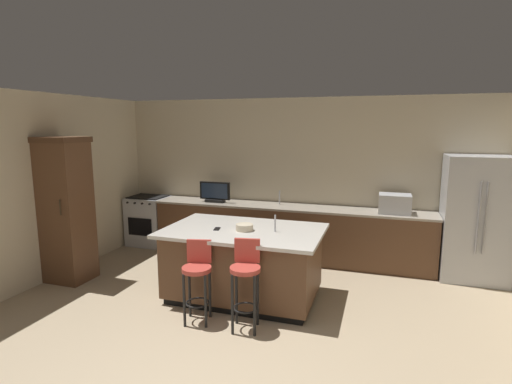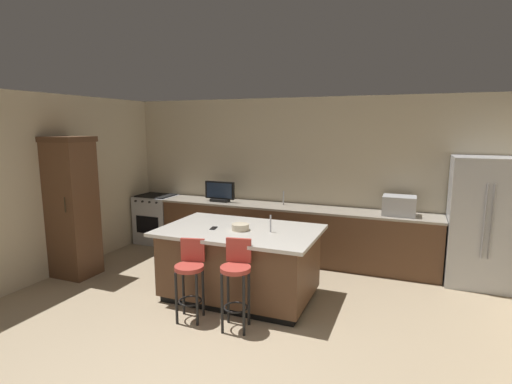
{
  "view_description": "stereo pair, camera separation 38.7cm",
  "coord_description": "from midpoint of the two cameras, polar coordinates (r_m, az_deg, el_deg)",
  "views": [
    {
      "loc": [
        1.41,
        -2.49,
        2.27
      ],
      "look_at": [
        -0.35,
        2.94,
        1.3
      ],
      "focal_mm": 27.68,
      "sensor_mm": 36.0,
      "label": 1
    },
    {
      "loc": [
        1.77,
        -2.36,
        2.27
      ],
      "look_at": [
        -0.35,
        2.94,
        1.3
      ],
      "focal_mm": 27.68,
      "sensor_mm": 36.0,
      "label": 2
    }
  ],
  "objects": [
    {
      "name": "bar_stool_left",
      "position": [
        4.74,
        -10.83,
        -11.65
      ],
      "size": [
        0.35,
        0.37,
        0.95
      ],
      "rotation": [
        0.0,
        0.0,
        0.23
      ],
      "color": "#B23D33",
      "rests_on": "ground_plane"
    },
    {
      "name": "range_oven",
      "position": [
        7.92,
        -16.58,
        -3.96
      ],
      "size": [
        0.71,
        0.63,
        0.94
      ],
      "color": "#B7BABF",
      "rests_on": "ground_plane"
    },
    {
      "name": "wall_back",
      "position": [
        6.95,
        4.6,
        2.11
      ],
      "size": [
        7.0,
        0.12,
        2.74
      ],
      "primitive_type": "cube",
      "color": "beige",
      "rests_on": "ground_plane"
    },
    {
      "name": "wall_left",
      "position": [
        6.75,
        -28.72,
        0.73
      ],
      "size": [
        0.12,
        4.68,
        2.74
      ],
      "primitive_type": "cube",
      "color": "beige",
      "rests_on": "ground_plane"
    },
    {
      "name": "bar_stool_right",
      "position": [
        4.48,
        -4.04,
        -12.09
      ],
      "size": [
        0.34,
        0.36,
        1.02
      ],
      "rotation": [
        0.0,
        0.0,
        0.18
      ],
      "color": "#B23D33",
      "rests_on": "ground_plane"
    },
    {
      "name": "cell_phone",
      "position": [
        5.2,
        -7.79,
        -5.31
      ],
      "size": [
        0.1,
        0.16,
        0.01
      ],
      "primitive_type": "cube",
      "rotation": [
        0.0,
        0.0,
        0.2
      ],
      "color": "black",
      "rests_on": "kitchen_island"
    },
    {
      "name": "counter_back",
      "position": [
        6.79,
        2.94,
        -5.86
      ],
      "size": [
        4.74,
        0.62,
        0.92
      ],
      "color": "brown",
      "rests_on": "ground_plane"
    },
    {
      "name": "sink_faucet_island",
      "position": [
        5.0,
        0.56,
        -4.56
      ],
      "size": [
        0.02,
        0.02,
        0.22
      ],
      "primitive_type": "cylinder",
      "color": "#B2B2B7",
      "rests_on": "kitchen_island"
    },
    {
      "name": "fruit_bowl",
      "position": [
        5.09,
        -3.87,
        -5.13
      ],
      "size": [
        0.22,
        0.22,
        0.08
      ],
      "primitive_type": "cylinder",
      "color": "beige",
      "rests_on": "kitchen_island"
    },
    {
      "name": "refrigerator",
      "position": [
        6.52,
        27.69,
        -3.45
      ],
      "size": [
        0.91,
        0.73,
        1.84
      ],
      "color": "#B7BABF",
      "rests_on": "ground_plane"
    },
    {
      "name": "cabinet_tower",
      "position": [
        6.45,
        -27.47,
        -1.96
      ],
      "size": [
        0.68,
        0.57,
        2.11
      ],
      "color": "brown",
      "rests_on": "ground_plane"
    },
    {
      "name": "sink_faucet_back",
      "position": [
        6.8,
        1.8,
        -0.82
      ],
      "size": [
        0.02,
        0.02,
        0.24
      ],
      "primitive_type": "cylinder",
      "color": "#B2B2B7",
      "rests_on": "counter_back"
    },
    {
      "name": "microwave",
      "position": [
        6.44,
        17.8,
        -1.62
      ],
      "size": [
        0.48,
        0.36,
        0.29
      ],
      "primitive_type": "cube",
      "color": "#B7BABF",
      "rests_on": "counter_back"
    },
    {
      "name": "kitchen_island",
      "position": [
        5.3,
        -3.9,
        -10.18
      ],
      "size": [
        2.05,
        1.31,
        0.94
      ],
      "color": "black",
      "rests_on": "ground_plane"
    },
    {
      "name": "tv_monitor",
      "position": [
        7.05,
        -7.53,
        -0.13
      ],
      "size": [
        0.56,
        0.16,
        0.36
      ],
      "color": "black",
      "rests_on": "counter_back"
    }
  ]
}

